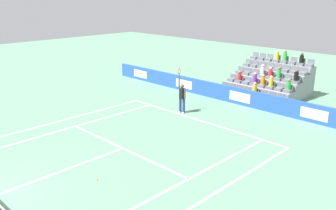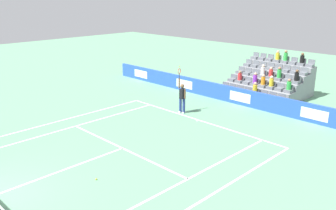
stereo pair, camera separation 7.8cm
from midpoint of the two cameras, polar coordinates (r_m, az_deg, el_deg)
line_baseline at (r=20.60m, az=4.76°, el=-2.38°), size 10.97×0.10×0.01m
line_service at (r=17.05m, az=-7.33°, el=-6.82°), size 8.23×0.10×0.01m
line_centre_service at (r=15.51m, az=-16.79°, el=-10.04°), size 0.10×6.40×0.01m
line_singles_sideline_left at (r=20.03m, az=-15.67°, el=-3.58°), size 0.10×11.89×0.01m
line_singles_sideline_right at (r=14.05m, az=1.85°, el=-12.29°), size 0.10×11.89×0.01m
line_doubles_sideline_left at (r=21.17m, az=-17.53°, el=-2.61°), size 0.10×11.89×0.01m
line_doubles_sideline_right at (r=13.28m, az=6.31°, el=-14.28°), size 0.10×11.89×0.01m
line_centre_mark at (r=20.52m, az=4.58°, el=-2.45°), size 0.10×0.20×0.01m
sponsor_barrier at (r=23.65m, az=11.35°, el=1.30°), size 24.34×0.22×1.07m
tennis_player at (r=21.52m, az=2.13°, el=1.31°), size 0.53×0.40×2.85m
stadium_stand at (r=26.53m, az=15.70°, el=3.39°), size 4.96×4.75×3.04m
loose_tennis_ball at (r=14.51m, az=-11.38°, el=-11.48°), size 0.07×0.07×0.07m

